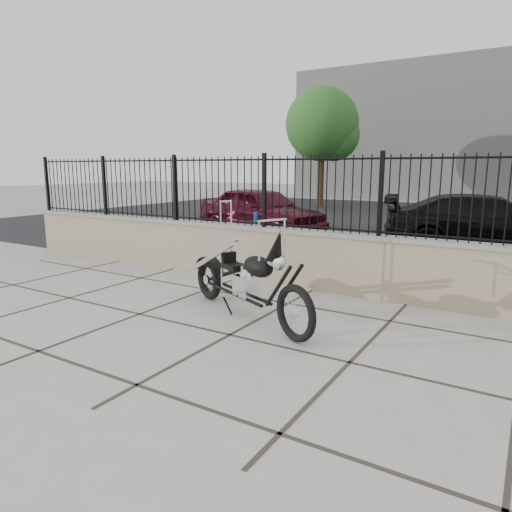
{
  "coord_description": "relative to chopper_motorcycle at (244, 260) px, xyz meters",
  "views": [
    {
      "loc": [
        2.97,
        -4.24,
        1.98
      ],
      "look_at": [
        -0.23,
        0.98,
        0.78
      ],
      "focal_mm": 32.0,
      "sensor_mm": 36.0,
      "label": 1
    }
  ],
  "objects": [
    {
      "name": "background_building",
      "position": [
        0.23,
        25.82,
        3.22
      ],
      "size": [
        22.0,
        6.0,
        8.0
      ],
      "primitive_type": "cube",
      "color": "beige",
      "rests_on": "ground_plane"
    },
    {
      "name": "ground_plane",
      "position": [
        0.23,
        -0.68,
        -0.78
      ],
      "size": [
        90.0,
        90.0,
        0.0
      ],
      "primitive_type": "plane",
      "color": "#99968E",
      "rests_on": "ground"
    },
    {
      "name": "car_red",
      "position": [
        -3.68,
        6.57,
        -0.07
      ],
      "size": [
        4.47,
        2.65,
        1.43
      ],
      "primitive_type": "imported",
      "rotation": [
        0.0,
        0.0,
        1.33
      ],
      "color": "#420916",
      "rests_on": "parking_lot"
    },
    {
      "name": "tree_left",
      "position": [
        -6.08,
        16.34,
        3.4
      ],
      "size": [
        3.54,
        3.54,
        5.97
      ],
      "rotation": [
        0.0,
        0.0,
        0.38
      ],
      "color": "#382619",
      "rests_on": "ground_plane"
    },
    {
      "name": "bollard_a",
      "position": [
        -2.52,
        4.41,
        -0.33
      ],
      "size": [
        0.14,
        0.14,
        0.9
      ],
      "primitive_type": "cylinder",
      "rotation": [
        0.0,
        0.0,
        -0.37
      ],
      "color": "#0B45AE",
      "rests_on": "ground_plane"
    },
    {
      "name": "retaining_wall",
      "position": [
        0.23,
        1.82,
        -0.3
      ],
      "size": [
        14.0,
        0.36,
        0.96
      ],
      "primitive_type": "cube",
      "color": "gray",
      "rests_on": "ground_plane"
    },
    {
      "name": "parking_lot",
      "position": [
        0.23,
        11.82,
        -0.78
      ],
      "size": [
        30.0,
        30.0,
        0.0
      ],
      "primitive_type": "plane",
      "color": "black",
      "rests_on": "ground"
    },
    {
      "name": "iron_fence",
      "position": [
        0.23,
        1.82,
        0.78
      ],
      "size": [
        14.0,
        0.08,
        1.2
      ],
      "primitive_type": "cube",
      "color": "black",
      "rests_on": "retaining_wall"
    },
    {
      "name": "car_black",
      "position": [
        2.28,
        6.89,
        -0.1
      ],
      "size": [
        4.97,
        2.91,
        1.35
      ],
      "primitive_type": "imported",
      "rotation": [
        0.0,
        0.0,
        1.8
      ],
      "color": "black",
      "rests_on": "parking_lot"
    },
    {
      "name": "chopper_motorcycle",
      "position": [
        0.0,
        0.0,
        0.0
      ],
      "size": [
        2.55,
        1.5,
        1.56
      ],
      "primitive_type": null,
      "rotation": [
        0.0,
        0.0,
        -0.43
      ],
      "color": "black",
      "rests_on": "ground_plane"
    }
  ]
}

